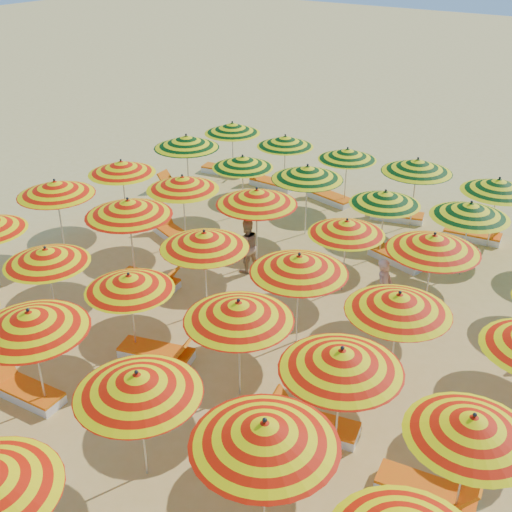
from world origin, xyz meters
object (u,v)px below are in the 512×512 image
at_px(umbrella_24, 121,167).
at_px(lounger_7, 429,491).
at_px(umbrella_8, 30,321).
at_px(umbrella_32, 307,172).
at_px(umbrella_30, 186,142).
at_px(umbrella_16, 342,360).
at_px(lounger_4, 25,391).
at_px(lounger_15, 329,197).
at_px(lounger_13, 225,170).
at_px(umbrella_33, 385,198).
at_px(beachgoer_a, 383,289).
at_px(umbrella_20, 204,240).
at_px(umbrella_9, 138,384).
at_px(umbrella_27, 347,227).
at_px(umbrella_26, 257,197).
at_px(umbrella_28, 434,243).
at_px(lounger_12, 398,258).
at_px(umbrella_40, 498,185).
at_px(lounger_8, 150,281).
at_px(umbrella_13, 46,256).
at_px(umbrella_37, 285,141).
at_px(lounger_17, 474,235).
at_px(umbrella_36, 232,128).
at_px(lounger_14, 271,183).
at_px(umbrella_34, 470,210).
at_px(umbrella_38, 347,154).
at_px(lounger_6, 313,424).
at_px(umbrella_17, 472,426).
at_px(umbrella_25, 183,183).
at_px(lounger_5, 158,353).
at_px(lounger_9, 173,234).
at_px(lounger_16, 396,215).
at_px(beachgoer_b, 246,246).
at_px(umbrella_31, 243,162).
at_px(lounger_11, 181,189).
at_px(umbrella_10, 265,433).
at_px(umbrella_22, 399,303).
at_px(umbrella_39, 417,166).
at_px(umbrella_18, 55,188).
at_px(umbrella_21, 299,264).

relative_size(umbrella_24, lounger_7, 1.38).
distance_m(umbrella_8, umbrella_32, 10.00).
bearing_deg(lounger_7, umbrella_8, -171.68).
bearing_deg(umbrella_30, umbrella_8, -65.31).
relative_size(umbrella_16, umbrella_24, 1.13).
xyz_separation_m(lounger_4, lounger_15, (0.15, 12.81, 0.00)).
xyz_separation_m(lounger_7, lounger_13, (-12.44, 10.63, 0.00)).
bearing_deg(umbrella_33, lounger_15, 138.81).
bearing_deg(umbrella_8, umbrella_16, 23.10).
bearing_deg(beachgoer_a, umbrella_20, 120.78).
relative_size(umbrella_9, umbrella_27, 1.01).
bearing_deg(umbrella_26, umbrella_28, 1.28).
height_order(lounger_7, lounger_12, same).
xyz_separation_m(umbrella_40, lounger_8, (-6.83, -7.56, -1.84)).
distance_m(umbrella_13, beachgoer_a, 8.13).
bearing_deg(umbrella_37, lounger_17, -0.21).
bearing_deg(umbrella_36, umbrella_16, -45.91).
bearing_deg(lounger_14, lounger_17, 179.56).
xyz_separation_m(umbrella_24, umbrella_34, (10.05, 2.92, 0.00)).
xyz_separation_m(umbrella_20, umbrella_38, (-0.34, 8.07, -0.19)).
height_order(lounger_6, lounger_14, same).
xyz_separation_m(umbrella_13, umbrella_17, (10.05, -0.05, 0.08)).
distance_m(umbrella_8, umbrella_27, 8.10).
bearing_deg(umbrella_9, umbrella_25, 125.80).
height_order(lounger_5, lounger_9, same).
height_order(umbrella_26, umbrella_34, umbrella_26).
bearing_deg(umbrella_34, lounger_16, 141.18).
bearing_deg(beachgoer_b, umbrella_31, -112.62).
height_order(umbrella_32, lounger_11, umbrella_32).
xyz_separation_m(umbrella_25, umbrella_28, (7.53, 0.26, 0.08)).
xyz_separation_m(umbrella_10, umbrella_22, (0.10, 4.68, -0.11)).
relative_size(umbrella_33, umbrella_39, 0.88).
bearing_deg(lounger_9, umbrella_40, -129.33).
distance_m(umbrella_34, lounger_4, 11.89).
bearing_deg(umbrella_13, lounger_4, -53.56).
xyz_separation_m(umbrella_18, umbrella_31, (2.79, 5.26, -0.20)).
bearing_deg(umbrella_13, umbrella_36, 102.78).
distance_m(umbrella_9, umbrella_30, 12.77).
bearing_deg(umbrella_34, umbrella_28, -90.40).
xyz_separation_m(umbrella_25, umbrella_32, (2.63, 2.71, 0.05)).
distance_m(umbrella_28, lounger_12, 3.46).
distance_m(umbrella_26, lounger_17, 7.22).
bearing_deg(umbrella_34, umbrella_16, -87.78).
bearing_deg(lounger_5, lounger_11, 111.07).
distance_m(umbrella_25, lounger_8, 3.20).
distance_m(umbrella_26, umbrella_39, 5.64).
bearing_deg(umbrella_16, umbrella_40, 91.12).
bearing_deg(umbrella_21, umbrella_33, 92.37).
bearing_deg(lounger_15, umbrella_34, 168.18).
height_order(umbrella_8, lounger_4, umbrella_8).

